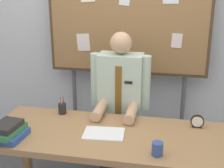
# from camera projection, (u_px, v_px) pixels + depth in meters

# --- Properties ---
(back_wall) EXTENTS (6.40, 0.08, 2.70)m
(back_wall) POSITION_uv_depth(u_px,v_px,m) (131.00, 32.00, 3.38)
(back_wall) COLOR silver
(back_wall) RESTS_ON ground_plane
(desk) EXTENTS (1.87, 0.75, 0.76)m
(desk) POSITION_uv_depth(u_px,v_px,m) (108.00, 143.00, 2.53)
(desk) COLOR #9E754C
(desk) RESTS_ON ground_plane
(person) EXTENTS (0.55, 0.56, 1.46)m
(person) POSITION_uv_depth(u_px,v_px,m) (120.00, 114.00, 3.05)
(person) COLOR #2D2D33
(person) RESTS_ON ground_plane
(bulletin_board) EXTENTS (1.60, 0.09, 2.10)m
(bulletin_board) POSITION_uv_depth(u_px,v_px,m) (128.00, 20.00, 3.14)
(bulletin_board) COLOR #4C3823
(bulletin_board) RESTS_ON ground_plane
(book_stack) EXTENTS (0.22, 0.29, 0.13)m
(book_stack) POSITION_uv_depth(u_px,v_px,m) (9.00, 131.00, 2.40)
(book_stack) COLOR #2D4C99
(book_stack) RESTS_ON desk
(open_notebook) EXTENTS (0.33, 0.24, 0.01)m
(open_notebook) POSITION_uv_depth(u_px,v_px,m) (104.00, 134.00, 2.49)
(open_notebook) COLOR white
(open_notebook) RESTS_ON desk
(desk_clock) EXTENTS (0.11, 0.04, 0.11)m
(desk_clock) POSITION_uv_depth(u_px,v_px,m) (197.00, 122.00, 2.59)
(desk_clock) COLOR black
(desk_clock) RESTS_ON desk
(coffee_mug) EXTENTS (0.08, 0.08, 0.10)m
(coffee_mug) POSITION_uv_depth(u_px,v_px,m) (157.00, 149.00, 2.19)
(coffee_mug) COLOR #334C8C
(coffee_mug) RESTS_ON desk
(pen_holder) EXTENTS (0.07, 0.07, 0.16)m
(pen_holder) POSITION_uv_depth(u_px,v_px,m) (62.00, 108.00, 2.84)
(pen_holder) COLOR #262626
(pen_holder) RESTS_ON desk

